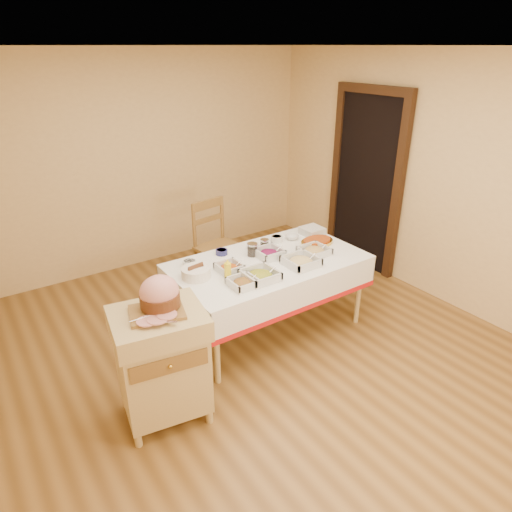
{
  "coord_description": "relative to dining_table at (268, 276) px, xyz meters",
  "views": [
    {
      "loc": [
        -1.99,
        -2.83,
        2.61
      ],
      "look_at": [
        0.09,
        0.2,
        0.9
      ],
      "focal_mm": 32.0,
      "sensor_mm": 36.0,
      "label": 1
    }
  ],
  "objects": [
    {
      "name": "serving_dish_a",
      "position": [
        -0.47,
        -0.28,
        0.19
      ],
      "size": [
        0.23,
        0.23,
        0.1
      ],
      "color": "silver",
      "rests_on": "dining_table"
    },
    {
      "name": "ham_on_board",
      "position": [
        -1.29,
        -0.49,
        0.43
      ],
      "size": [
        0.39,
        0.38,
        0.26
      ],
      "color": "olive",
      "rests_on": "butcher_cart"
    },
    {
      "name": "serving_dish_b",
      "position": [
        -0.28,
        -0.26,
        0.2
      ],
      "size": [
        0.28,
        0.28,
        0.12
      ],
      "color": "silver",
      "rests_on": "dining_table"
    },
    {
      "name": "serving_dish_d",
      "position": [
        0.46,
        -0.13,
        0.19
      ],
      "size": [
        0.26,
        0.26,
        0.1
      ],
      "color": "silver",
      "rests_on": "dining_table"
    },
    {
      "name": "small_bowl_left",
      "position": [
        -0.67,
        0.31,
        0.19
      ],
      "size": [
        0.13,
        0.13,
        0.06
      ],
      "color": "silver",
      "rests_on": "dining_table"
    },
    {
      "name": "butcher_cart",
      "position": [
        -1.33,
        -0.52,
        -0.08
      ],
      "size": [
        0.72,
        0.63,
        0.91
      ],
      "color": "tan",
      "rests_on": "ground"
    },
    {
      "name": "dining_chair",
      "position": [
        0.03,
        1.02,
        -0.06
      ],
      "size": [
        0.54,
        0.52,
        1.04
      ],
      "color": "olive",
      "rests_on": "ground"
    },
    {
      "name": "small_bowl_right",
      "position": [
        0.33,
        0.32,
        0.2
      ],
      "size": [
        0.12,
        0.12,
        0.06
      ],
      "color": "silver",
      "rests_on": "dining_table"
    },
    {
      "name": "mustard_bottle",
      "position": [
        -0.51,
        -0.1,
        0.25
      ],
      "size": [
        0.06,
        0.06,
        0.19
      ],
      "color": "yellow",
      "rests_on": "dining_table"
    },
    {
      "name": "serving_dish_c",
      "position": [
        0.19,
        -0.25,
        0.2
      ],
      "size": [
        0.29,
        0.29,
        0.12
      ],
      "color": "silver",
      "rests_on": "dining_table"
    },
    {
      "name": "plate_stack",
      "position": [
        0.76,
        0.26,
        0.2
      ],
      "size": [
        0.22,
        0.22,
        0.08
      ],
      "color": "silver",
      "rests_on": "dining_table"
    },
    {
      "name": "room_shell",
      "position": [
        -0.3,
        -0.3,
        0.7
      ],
      "size": [
        5.0,
        5.0,
        5.0
      ],
      "color": "brown",
      "rests_on": "ground"
    },
    {
      "name": "bowl_small_imported",
      "position": [
        0.51,
        0.28,
        0.18
      ],
      "size": [
        0.15,
        0.15,
        0.04
      ],
      "primitive_type": "imported",
      "rotation": [
        0.0,
        0.0,
        -0.07
      ],
      "color": "silver",
      "rests_on": "dining_table"
    },
    {
      "name": "small_bowl_mid",
      "position": [
        -0.29,
        0.37,
        0.19
      ],
      "size": [
        0.12,
        0.12,
        0.05
      ],
      "color": "navy",
      "rests_on": "dining_table"
    },
    {
      "name": "dining_table",
      "position": [
        0.0,
        0.0,
        0.0
      ],
      "size": [
        1.82,
        1.02,
        0.76
      ],
      "color": "tan",
      "rests_on": "ground"
    },
    {
      "name": "bread_basket",
      "position": [
        -0.72,
        0.07,
        0.21
      ],
      "size": [
        0.26,
        0.26,
        0.11
      ],
      "color": "white",
      "rests_on": "dining_table"
    },
    {
      "name": "serving_dish_f",
      "position": [
        0.06,
        0.07,
        0.2
      ],
      "size": [
        0.25,
        0.24,
        0.12
      ],
      "color": "silver",
      "rests_on": "dining_table"
    },
    {
      "name": "preserve_jar_left",
      "position": [
        -0.07,
        0.17,
        0.22
      ],
      "size": [
        0.1,
        0.1,
        0.13
      ],
      "color": "silver",
      "rests_on": "dining_table"
    },
    {
      "name": "preserve_jar_right",
      "position": [
        0.11,
        0.23,
        0.21
      ],
      "size": [
        0.09,
        0.09,
        0.11
      ],
      "color": "silver",
      "rests_on": "dining_table"
    },
    {
      "name": "bowl_white_imported",
      "position": [
        0.03,
        0.29,
        0.18
      ],
      "size": [
        0.16,
        0.16,
        0.03
      ],
      "primitive_type": "imported",
      "rotation": [
        0.0,
        0.0,
        0.26
      ],
      "color": "silver",
      "rests_on": "dining_table"
    },
    {
      "name": "brass_platter",
      "position": [
        0.64,
        0.05,
        0.18
      ],
      "size": [
        0.36,
        0.26,
        0.05
      ],
      "color": "gold",
      "rests_on": "dining_table"
    },
    {
      "name": "doorway",
      "position": [
        1.9,
        0.6,
        0.51
      ],
      "size": [
        0.09,
        1.1,
        2.2
      ],
      "color": "black",
      "rests_on": "ground"
    },
    {
      "name": "serving_dish_e",
      "position": [
        -0.42,
        0.02,
        0.19
      ],
      "size": [
        0.22,
        0.21,
        0.1
      ],
      "color": "silver",
      "rests_on": "dining_table"
    }
  ]
}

